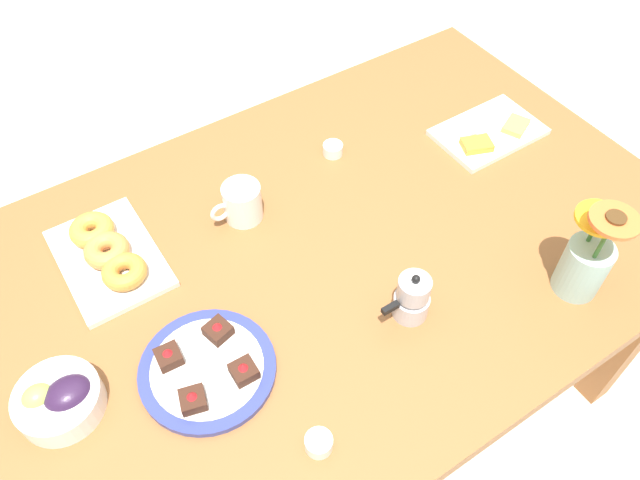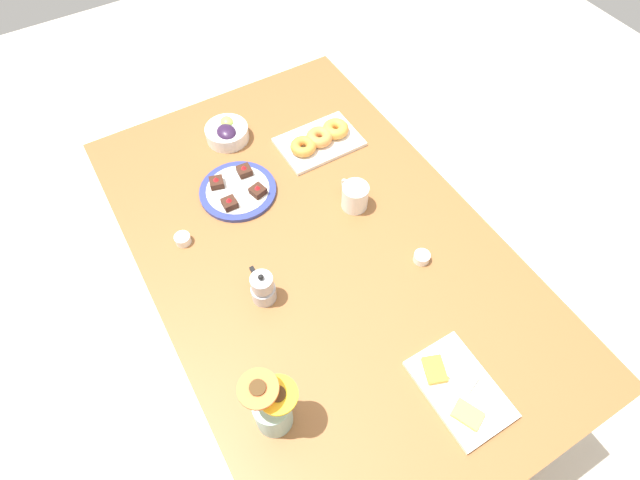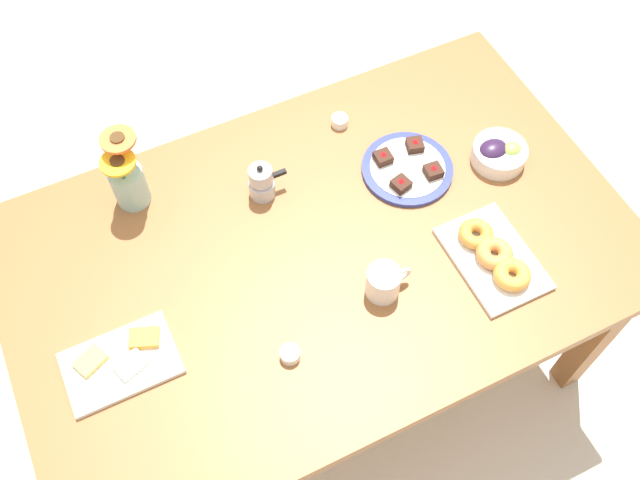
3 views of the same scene
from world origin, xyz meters
name	(u,v)px [view 1 (image 1 of 3)]	position (x,y,z in m)	size (l,w,h in m)	color
ground_plane	(320,403)	(0.00, 0.00, 0.00)	(6.00, 6.00, 0.00)	beige
dining_table	(320,276)	(0.00, 0.00, 0.65)	(1.60, 1.00, 0.74)	brown
coffee_mug	(242,202)	(0.09, -0.18, 0.78)	(0.12, 0.08, 0.09)	white
grape_bowl	(60,400)	(0.57, 0.04, 0.77)	(0.15, 0.15, 0.07)	white
cheese_platter	(489,132)	(-0.55, -0.08, 0.75)	(0.26, 0.17, 0.03)	white
croissant_platter	(108,253)	(0.38, -0.22, 0.76)	(0.19, 0.28, 0.05)	white
jam_cup_honey	(319,443)	(0.23, 0.35, 0.76)	(0.05, 0.05, 0.03)	white
jam_cup_berry	(333,149)	(-0.19, -0.24, 0.76)	(0.05, 0.05, 0.03)	white
dessert_plate	(207,368)	(0.32, 0.12, 0.75)	(0.25, 0.25, 0.05)	navy
flower_vase	(586,262)	(-0.38, 0.35, 0.82)	(0.11, 0.12, 0.24)	#99C1B7
moka_pot	(412,298)	(-0.06, 0.22, 0.79)	(0.11, 0.07, 0.12)	#B7B7BC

